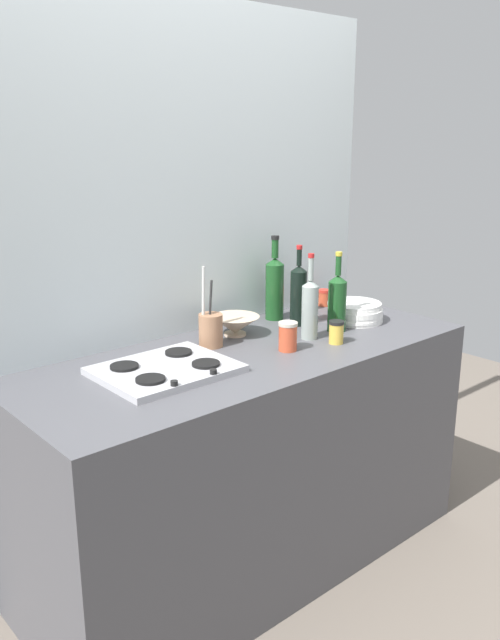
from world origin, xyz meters
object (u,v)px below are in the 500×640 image
object	(u,v)px
wine_bottle_leftmost	(298,294)
condiment_jar_spare	(336,332)
wine_bottle_mid_right	(337,302)
wine_bottle_rightmost	(275,287)
plate_stack	(355,312)
wine_bottle_mid_left	(310,308)
condiment_jar_rear	(324,298)
mixing_bowl	(235,325)
utensil_crock	(211,329)
stovetop_hob	(166,369)
condiment_jar_front	(288,336)

from	to	relation	value
wine_bottle_leftmost	condiment_jar_spare	xyz separation A→B (m)	(-0.07, -0.28, -0.09)
wine_bottle_mid_right	wine_bottle_rightmost	size ratio (longest dim) A/B	0.90
plate_stack	wine_bottle_mid_left	size ratio (longest dim) A/B	0.70
wine_bottle_leftmost	condiment_jar_rear	size ratio (longest dim) A/B	4.40
plate_stack	condiment_jar_spare	distance (m)	0.33
wine_bottle_mid_left	mixing_bowl	size ratio (longest dim) A/B	1.72
wine_bottle_rightmost	utensil_crock	distance (m)	0.47
condiment_jar_spare	condiment_jar_rear	bearing A→B (deg)	47.19
stovetop_hob	condiment_jar_rear	distance (m)	1.10
stovetop_hob	wine_bottle_mid_left	world-z (taller)	wine_bottle_mid_left
stovetop_hob	plate_stack	xyz separation A→B (m)	(0.98, -0.01, 0.03)
wine_bottle_leftmost	condiment_jar_front	xyz separation A→B (m)	(-0.27, -0.22, -0.08)
wine_bottle_mid_right	wine_bottle_leftmost	bearing A→B (deg)	108.83
wine_bottle_mid_right	wine_bottle_rightmost	distance (m)	0.31
wine_bottle_leftmost	wine_bottle_rightmost	size ratio (longest dim) A/B	0.93
wine_bottle_mid_left	condiment_jar_rear	distance (m)	0.53
stovetop_hob	plate_stack	bearing A→B (deg)	-0.45
wine_bottle_mid_right	condiment_jar_front	distance (m)	0.34
condiment_jar_spare	condiment_jar_front	bearing A→B (deg)	162.90
condiment_jar_rear	plate_stack	bearing A→B (deg)	-109.63
wine_bottle_rightmost	mixing_bowl	distance (m)	0.31
wine_bottle_mid_right	condiment_jar_front	xyz separation A→B (m)	(-0.33, -0.05, -0.07)
wine_bottle_leftmost	mixing_bowl	distance (m)	0.32
condiment_jar_front	condiment_jar_spare	bearing A→B (deg)	-17.10
condiment_jar_front	wine_bottle_rightmost	bearing A→B (deg)	53.26
stovetop_hob	mixing_bowl	size ratio (longest dim) A/B	2.25
utensil_crock	condiment_jar_front	distance (m)	0.30
utensil_crock	plate_stack	bearing A→B (deg)	-11.40
condiment_jar_front	wine_bottle_mid_left	bearing A→B (deg)	16.54
stovetop_hob	wine_bottle_rightmost	xyz separation A→B (m)	(0.74, 0.25, 0.13)
stovetop_hob	mixing_bowl	bearing A→B (deg)	21.19
wine_bottle_leftmost	stovetop_hob	bearing A→B (deg)	-171.24
mixing_bowl	utensil_crock	distance (m)	0.17
wine_bottle_mid_right	wine_bottle_rightmost	xyz separation A→B (m)	(-0.07, 0.30, 0.02)
wine_bottle_rightmost	plate_stack	bearing A→B (deg)	-47.55
wine_bottle_mid_right	condiment_jar_rear	size ratio (longest dim) A/B	4.24
wine_bottle_leftmost	wine_bottle_mid_left	bearing A→B (deg)	-122.14
wine_bottle_rightmost	condiment_jar_spare	size ratio (longest dim) A/B	4.06
wine_bottle_leftmost	mixing_bowl	xyz separation A→B (m)	(-0.30, 0.06, -0.09)
condiment_jar_spare	utensil_crock	bearing A→B (deg)	142.98
wine_bottle_mid_left	plate_stack	bearing A→B (deg)	7.37
wine_bottle_rightmost	wine_bottle_leftmost	bearing A→B (deg)	-84.92
plate_stack	condiment_jar_front	distance (m)	0.50
utensil_crock	condiment_jar_front	xyz separation A→B (m)	(0.19, -0.23, -0.01)
plate_stack	condiment_jar_spare	world-z (taller)	condiment_jar_spare
wine_bottle_mid_left	wine_bottle_leftmost	bearing A→B (deg)	57.86
mixing_bowl	condiment_jar_rear	world-z (taller)	mixing_bowl
plate_stack	condiment_jar_front	size ratio (longest dim) A/B	2.17
wine_bottle_leftmost	condiment_jar_rear	xyz separation A→B (m)	(0.32, 0.14, -0.09)
wine_bottle_mid_left	wine_bottle_rightmost	xyz separation A→B (m)	(0.09, 0.30, 0.02)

